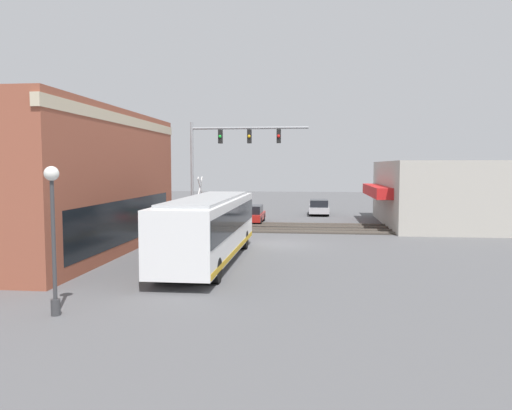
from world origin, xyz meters
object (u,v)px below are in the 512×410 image
(crossing_signal, at_px, (200,199))
(streetlamp, at_px, (53,227))
(pedestrian_at_crossing, at_px, (214,219))
(parked_car_silver, at_px, (319,208))
(city_bus, at_px, (209,226))
(parked_car_red, at_px, (252,215))

(crossing_signal, height_order, streetlamp, streetlamp)
(pedestrian_at_crossing, bearing_deg, parked_car_silver, -28.24)
(city_bus, height_order, streetlamp, streetlamp)
(pedestrian_at_crossing, bearing_deg, crossing_signal, 102.33)
(parked_car_red, bearing_deg, streetlamp, 173.45)
(city_bus, bearing_deg, crossing_signal, 15.11)
(crossing_signal, height_order, pedestrian_at_crossing, crossing_signal)
(parked_car_red, bearing_deg, pedestrian_at_crossing, 163.16)
(city_bus, relative_size, parked_car_red, 2.74)
(parked_car_red, bearing_deg, parked_car_silver, -36.05)
(city_bus, relative_size, crossing_signal, 3.17)
(streetlamp, bearing_deg, pedestrian_at_crossing, -3.18)
(crossing_signal, relative_size, streetlamp, 0.85)
(city_bus, relative_size, streetlamp, 2.68)
(streetlamp, relative_size, pedestrian_at_crossing, 2.51)
(crossing_signal, bearing_deg, parked_car_red, -23.64)
(city_bus, distance_m, pedestrian_at_crossing, 10.49)
(city_bus, bearing_deg, streetlamp, 161.88)
(city_bus, xyz_separation_m, pedestrian_at_crossing, (10.30, 1.83, -0.78))
(city_bus, distance_m, streetlamp, 9.35)
(crossing_signal, distance_m, pedestrian_at_crossing, 1.65)
(city_bus, distance_m, parked_car_silver, 24.38)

